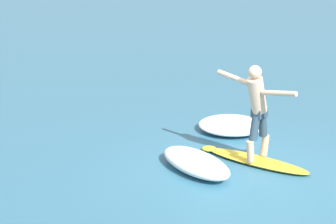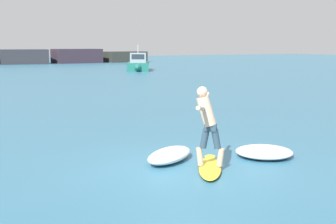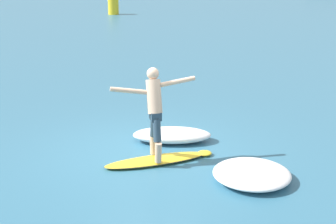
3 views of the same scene
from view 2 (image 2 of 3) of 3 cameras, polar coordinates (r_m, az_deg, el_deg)
ground_plane at (r=10.52m, az=2.25°, el=-7.09°), size 200.00×200.00×0.00m
rock_jetty_breakwater at (r=71.64m, az=-19.81°, el=6.28°), size 47.63×4.80×4.80m
surfboard at (r=10.60m, az=5.14°, el=-6.73°), size 1.60×2.07×0.23m
surfer at (r=10.34m, az=4.78°, el=-0.90°), size 1.15×1.32×1.78m
fishing_boat_near_jetty at (r=51.33m, az=-3.65°, el=5.75°), size 4.67×6.75×2.83m
wave_foam_at_tail at (r=11.26m, az=0.19°, el=-5.27°), size 1.85×1.63×0.30m
wave_foam_at_nose at (r=11.96m, az=11.64°, el=-4.77°), size 1.91×1.91×0.25m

